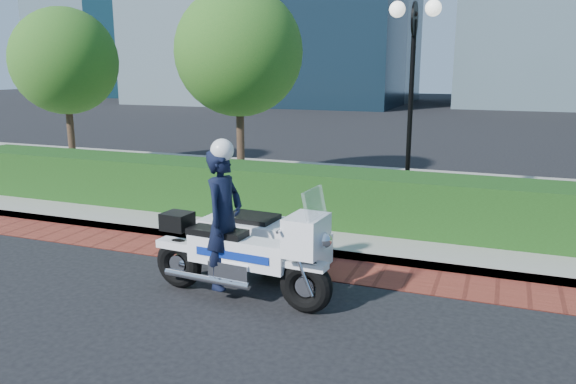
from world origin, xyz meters
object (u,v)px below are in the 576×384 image
(tree_b, at_px, (239,52))
(police_motorcycle, at_px, (246,238))
(tree_a, at_px, (65,61))
(lamppost, at_px, (412,73))

(tree_b, bearing_deg, police_motorcycle, -63.58)
(police_motorcycle, bearing_deg, tree_a, 148.44)
(lamppost, bearing_deg, tree_a, 172.59)
(lamppost, relative_size, police_motorcycle, 1.56)
(tree_b, xyz_separation_m, police_motorcycle, (3.06, -6.16, -2.69))
(tree_b, bearing_deg, tree_a, 180.00)
(tree_a, height_order, tree_b, tree_b)
(tree_a, relative_size, police_motorcycle, 1.70)
(lamppost, relative_size, tree_a, 0.92)
(lamppost, height_order, tree_a, tree_a)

